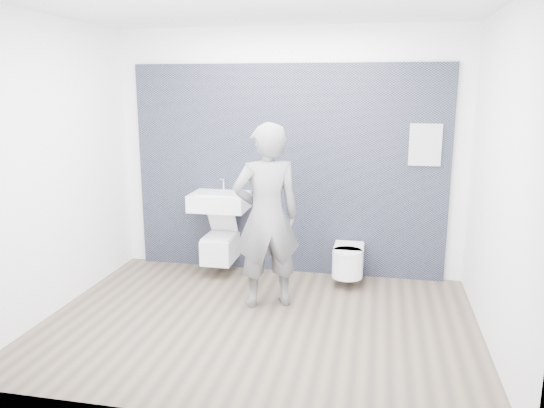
% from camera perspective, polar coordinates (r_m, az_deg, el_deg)
% --- Properties ---
extents(ground, '(4.00, 4.00, 0.00)m').
position_cam_1_polar(ground, '(5.07, -1.40, -12.59)').
color(ground, brown).
rests_on(ground, ground).
extents(room_shell, '(4.00, 4.00, 4.00)m').
position_cam_1_polar(room_shell, '(4.60, -1.52, 7.40)').
color(room_shell, white).
rests_on(room_shell, ground).
extents(tile_wall, '(3.60, 0.06, 2.40)m').
position_cam_1_polar(tile_wall, '(6.40, 1.58, -7.09)').
color(tile_wall, black).
rests_on(tile_wall, ground).
extents(washbasin, '(0.64, 0.48, 0.48)m').
position_cam_1_polar(washbasin, '(6.07, -5.68, 0.32)').
color(washbasin, white).
rests_on(washbasin, ground).
extents(toilet_square, '(0.34, 0.50, 0.63)m').
position_cam_1_polar(toilet_square, '(6.21, -5.59, -4.58)').
color(toilet_square, white).
rests_on(toilet_square, ground).
extents(toilet_rounded, '(0.33, 0.57, 0.31)m').
position_cam_1_polar(toilet_rounded, '(5.93, 8.18, -6.03)').
color(toilet_rounded, white).
rests_on(toilet_rounded, ground).
extents(info_placard, '(0.34, 0.03, 0.45)m').
position_cam_1_polar(info_placard, '(6.29, 15.30, -7.91)').
color(info_placard, white).
rests_on(info_placard, ground).
extents(visitor, '(0.79, 0.68, 1.83)m').
position_cam_1_polar(visitor, '(5.16, -0.58, -1.35)').
color(visitor, slate).
rests_on(visitor, ground).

